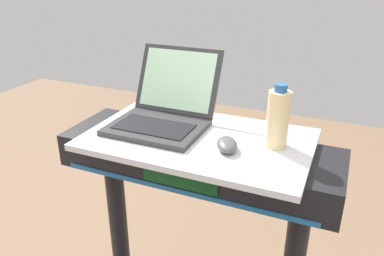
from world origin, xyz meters
The scene contains 4 objects.
desk_board centered at (0.00, 0.70, 1.16)m, with size 0.70×0.43×0.02m, color silver.
laptop centered at (-0.15, 0.75, 1.21)m, with size 0.30×0.34×0.23m.
computer_mouse centered at (0.11, 0.65, 1.18)m, with size 0.06×0.10×0.03m, color #4C4C51.
water_bottle centered at (0.24, 0.73, 1.26)m, with size 0.07×0.07×0.19m.
Camera 1 is at (0.41, -0.31, 1.68)m, focal length 35.58 mm.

